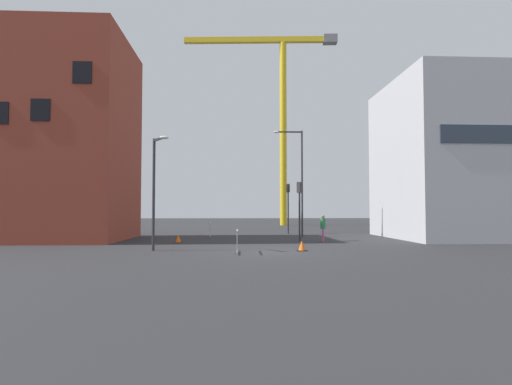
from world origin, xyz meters
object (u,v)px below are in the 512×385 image
(traffic_cone_striped, at_px, (302,246))
(traffic_cone_by_barrier, at_px, (178,239))
(construction_crane, at_px, (279,98))
(pedestrian_walking, at_px, (323,226))
(traffic_light_island, at_px, (288,200))
(traffic_light_crosswalk, at_px, (299,201))
(streetlamp_tall, at_px, (299,174))
(streetlamp_short, at_px, (155,183))

(traffic_cone_striped, distance_m, traffic_cone_by_barrier, 8.74)
(construction_crane, relative_size, pedestrian_walking, 14.79)
(traffic_light_island, height_order, pedestrian_walking, traffic_light_island)
(construction_crane, bearing_deg, traffic_light_crosswalk, -93.39)
(streetlamp_tall, relative_size, traffic_cone_by_barrier, 15.47)
(traffic_light_island, bearing_deg, traffic_cone_by_barrier, -131.03)
(streetlamp_tall, xyz_separation_m, traffic_cone_by_barrier, (-8.28, -4.97, -4.49))
(construction_crane, relative_size, traffic_cone_striped, 50.88)
(pedestrian_walking, bearing_deg, construction_crane, 89.62)
(traffic_light_island, xyz_separation_m, pedestrian_walking, (1.10, -8.81, -1.84))
(pedestrian_walking, bearing_deg, traffic_light_crosswalk, 161.98)
(traffic_light_island, bearing_deg, construction_crane, 86.15)
(traffic_light_island, relative_size, traffic_cone_striped, 8.55)
(streetlamp_short, bearing_deg, streetlamp_tall, 49.38)
(streetlamp_tall, bearing_deg, construction_crane, 87.43)
(traffic_light_island, relative_size, traffic_cone_by_barrier, 8.20)
(streetlamp_tall, bearing_deg, streetlamp_short, -130.62)
(traffic_cone_striped, bearing_deg, construction_crane, 85.76)
(construction_crane, xyz_separation_m, traffic_light_crosswalk, (-1.63, -27.47, -14.27))
(pedestrian_walking, bearing_deg, traffic_cone_by_barrier, -177.31)
(traffic_light_crosswalk, relative_size, traffic_cone_by_barrier, 7.43)
(construction_crane, distance_m, traffic_light_crosswalk, 31.00)
(traffic_light_crosswalk, xyz_separation_m, pedestrian_walking, (1.44, -0.47, -1.60))
(streetlamp_short, distance_m, traffic_cone_striped, 7.92)
(traffic_cone_striped, bearing_deg, pedestrian_walking, 68.49)
(traffic_light_island, relative_size, pedestrian_walking, 2.49)
(pedestrian_walking, distance_m, traffic_cone_striped, 6.39)
(construction_crane, distance_m, streetlamp_tall, 26.38)
(pedestrian_walking, xyz_separation_m, traffic_cone_by_barrier, (-9.14, -0.43, -0.75))
(traffic_light_crosswalk, bearing_deg, construction_crane, 86.61)
(streetlamp_tall, xyz_separation_m, traffic_light_crosswalk, (-0.58, -4.07, -2.14))
(traffic_light_crosswalk, height_order, traffic_cone_striped, traffic_light_crosswalk)
(traffic_cone_striped, bearing_deg, traffic_light_island, 85.25)
(traffic_light_island, distance_m, traffic_cone_by_barrier, 12.52)
(traffic_light_island, distance_m, pedestrian_walking, 9.07)
(traffic_light_island, height_order, traffic_cone_striped, traffic_light_island)
(streetlamp_tall, relative_size, traffic_cone_striped, 16.15)
(pedestrian_walking, relative_size, traffic_cone_striped, 3.44)
(construction_crane, height_order, streetlamp_short, construction_crane)
(traffic_light_crosswalk, bearing_deg, pedestrian_walking, -18.02)
(traffic_light_crosswalk, height_order, traffic_cone_by_barrier, traffic_light_crosswalk)
(traffic_light_island, xyz_separation_m, traffic_cone_striped, (-1.22, -14.71, -2.60))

